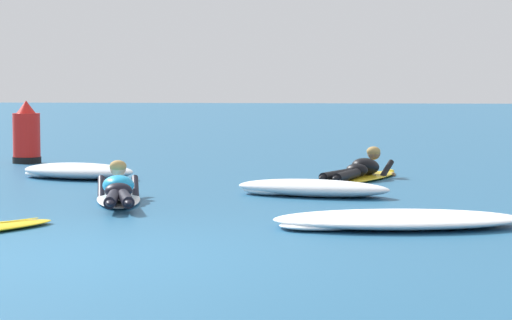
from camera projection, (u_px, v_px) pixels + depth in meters
The scene contains 7 objects.
ground_plane at pixel (232, 165), 18.73m from camera, with size 120.00×120.00×0.00m, color #235B84.
surfer_near at pixel (118, 191), 12.80m from camera, with size 1.06×2.53×0.53m.
surfer_far at pixel (362, 171), 15.79m from camera, with size 1.31×2.71×0.53m.
whitewater_front at pixel (313, 188), 13.52m from camera, with size 2.20×1.22×0.22m.
whitewater_mid_left at pixel (398, 220), 10.60m from camera, with size 2.75×1.55×0.17m.
whitewater_mid_right at pixel (79, 171), 16.05m from camera, with size 2.14×1.54×0.24m.
channel_marker_buoy at pixel (27, 138), 19.14m from camera, with size 0.53×0.53×1.17m.
Camera 1 is at (2.72, -8.48, 1.48)m, focal length 71.93 mm.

